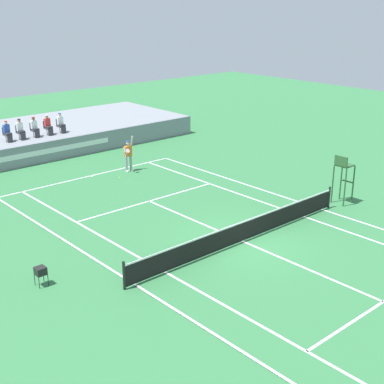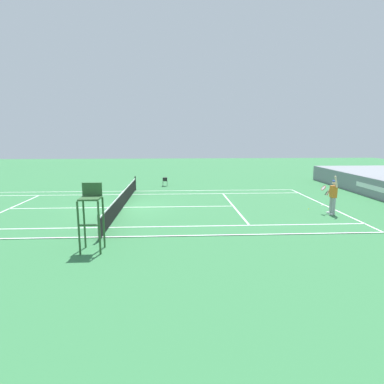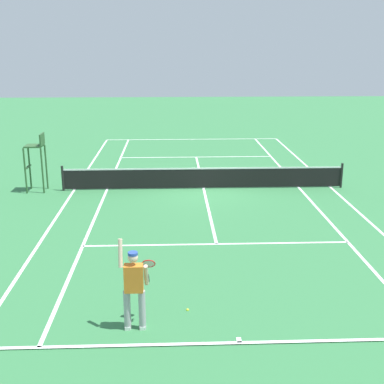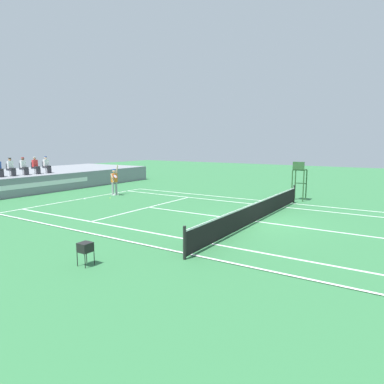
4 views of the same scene
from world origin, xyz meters
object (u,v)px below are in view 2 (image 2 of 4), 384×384
Objects in this scene: tennis_player at (333,196)px; umpire_chair at (91,208)px; tennis_ball at (309,209)px; ball_hopper at (165,179)px.

umpire_chair is (4.77, -11.23, 0.56)m from tennis_player.
tennis_player is at bearing 32.58° from tennis_ball.
tennis_player is 0.85× the size of umpire_chair.
tennis_player is 2.98× the size of ball_hopper.
ball_hopper is at bearing 171.68° from umpire_chair.
tennis_player is at bearing 41.76° from ball_hopper.
tennis_player is 13.60m from ball_hopper.
umpire_chair reaches higher than tennis_player.
tennis_player reaches higher than tennis_ball.
tennis_ball is at bearing 42.79° from ball_hopper.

